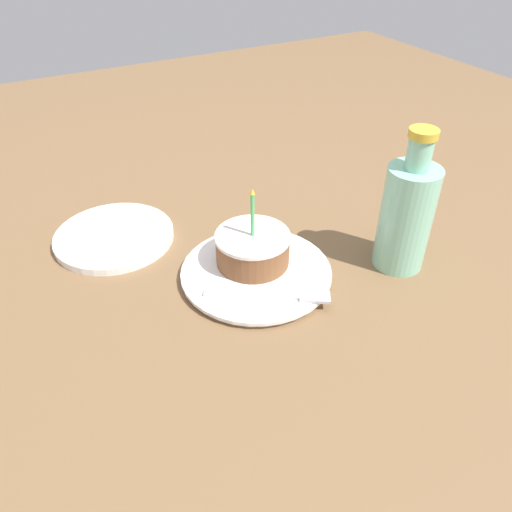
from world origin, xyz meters
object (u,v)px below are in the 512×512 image
(plate, at_px, (256,272))
(side_plate, at_px, (114,236))
(fork, at_px, (276,295))
(cake_slice, at_px, (253,248))
(bottle, at_px, (406,214))

(plate, height_order, side_plate, plate)
(fork, distance_m, side_plate, 0.32)
(cake_slice, xyz_separation_m, side_plate, (0.17, -0.19, -0.03))
(plate, height_order, bottle, bottle)
(bottle, bearing_deg, fork, -1.89)
(cake_slice, distance_m, bottle, 0.24)
(plate, xyz_separation_m, fork, (0.01, 0.07, 0.01))
(plate, height_order, fork, fork)
(fork, height_order, side_plate, fork)
(plate, bearing_deg, bottle, 160.32)
(plate, height_order, cake_slice, cake_slice)
(cake_slice, bearing_deg, fork, 83.56)
(cake_slice, relative_size, side_plate, 0.65)
(cake_slice, distance_m, side_plate, 0.26)
(plate, relative_size, bottle, 1.03)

